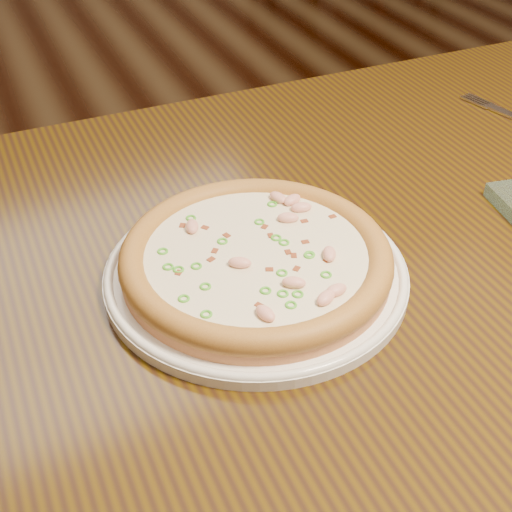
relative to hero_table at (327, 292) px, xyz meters
name	(u,v)px	position (x,y,z in m)	size (l,w,h in m)	color
ground	(411,475)	(0.28, 0.09, -0.65)	(9.00, 9.00, 0.00)	black
hero_table	(327,292)	(0.00, 0.00, 0.00)	(1.20, 0.80, 0.75)	black
plate	(256,272)	(-0.12, -0.05, 0.11)	(0.32, 0.32, 0.02)	white
pizza	(256,258)	(-0.12, -0.05, 0.13)	(0.29, 0.29, 0.03)	#C8814F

